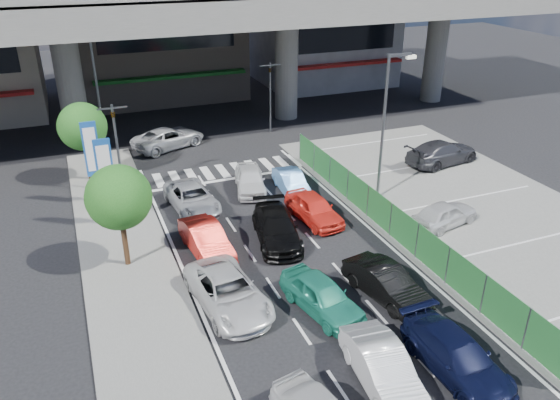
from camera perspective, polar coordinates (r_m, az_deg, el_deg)
name	(u,v)px	position (r m, az deg, el deg)	size (l,w,h in m)	color
ground	(308,280)	(23.67, 2.91, -8.35)	(120.00, 120.00, 0.00)	black
parking_lot	(482,216)	(30.64, 20.39, -1.55)	(12.00, 28.00, 0.06)	#61615E
sidewalk_left	(128,265)	(25.48, -15.57, -6.52)	(4.00, 30.00, 0.12)	#61615E
fence_run	(402,229)	(26.27, 12.65, -2.99)	(0.16, 22.00, 1.80)	#205E2A
expressway	(181,8)	(40.84, -10.35, 19.10)	(64.00, 14.00, 10.75)	slate
building_center	(155,10)	(51.71, -12.97, 18.80)	(14.00, 10.90, 15.00)	gray
building_east	(324,20)	(55.81, 4.60, 18.26)	(12.00, 10.90, 12.00)	slate
traffic_light_left	(115,127)	(31.24, -16.89, 7.30)	(1.60, 1.24, 5.20)	#595B60
traffic_light_right	(270,80)	(40.35, -1.04, 12.44)	(1.60, 1.24, 5.20)	#595B60
street_lamp_right	(387,116)	(29.60, 11.11, 8.63)	(1.65, 0.22, 8.00)	#595B60
street_lamp_left	(100,87)	(36.79, -18.31, 11.17)	(1.65, 0.22, 8.00)	#595B60
signboard_near	(105,171)	(27.71, -17.79, 2.89)	(0.80, 0.14, 4.70)	#595B60
signboard_far	(92,152)	(30.50, -19.08, 4.79)	(0.80, 0.14, 4.70)	#595B60
tree_near	(119,198)	(23.92, -16.50, 0.24)	(2.80, 2.80, 4.80)	#382314
tree_far	(82,127)	(33.72, -19.95, 7.20)	(2.80, 2.80, 4.80)	#382314
hatch_white_back_mid	(383,368)	(18.76, 10.72, -16.91)	(1.46, 4.19, 1.38)	white
minivan_navy_back	(457,356)	(19.81, 17.99, -15.28)	(1.87, 4.61, 1.34)	black
sedan_white_mid_left	(228,292)	(21.83, -5.44, -9.55)	(2.28, 4.95, 1.37)	silver
taxi_teal_mid	(322,295)	(21.61, 4.37, -9.91)	(1.63, 4.05, 1.38)	#238C71
hatch_black_mid_right	(386,283)	(22.66, 11.05, -8.54)	(1.43, 4.10, 1.35)	black
taxi_orange_left	(206,240)	(25.41, -7.71, -4.15)	(1.46, 4.19, 1.38)	red
sedan_black_mid	(276,228)	(26.18, -0.37, -2.93)	(1.93, 4.76, 1.38)	black
taxi_orange_right	(314,208)	(28.08, 3.56, -0.88)	(1.63, 4.05, 1.38)	red
wagon_silver_front_left	(192,198)	(29.63, -9.18, 0.21)	(2.11, 4.58, 1.27)	#B4B6BB
sedan_white_front_mid	(250,179)	(31.42, -3.16, 2.16)	(1.63, 4.05, 1.38)	silver
kei_truck_front_right	(291,182)	(31.20, 1.18, 1.86)	(1.29, 3.70, 1.22)	#62A0E8
crossing_wagon_silver	(169,138)	(38.79, -11.57, 6.38)	(2.35, 5.09, 1.42)	#ADAFB5
parked_sedan_white	(444,214)	(28.65, 16.81, -1.40)	(1.53, 3.80, 1.29)	silver
parked_sedan_dgrey	(442,152)	(36.58, 16.59, 4.79)	(2.10, 5.17, 1.50)	#303035
traffic_cone	(356,195)	(30.35, 7.93, 0.47)	(0.36, 0.36, 0.70)	#D93E0C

